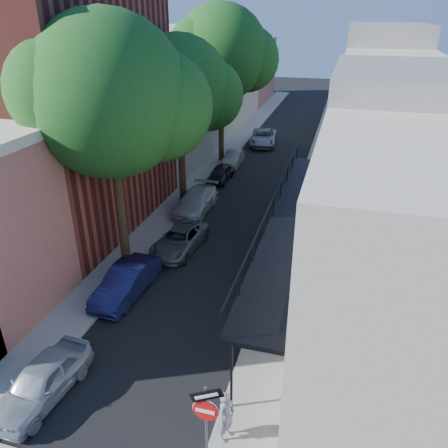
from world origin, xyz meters
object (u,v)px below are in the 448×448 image
Objects in this scene: oak_near at (121,99)px; parked_car_d at (196,201)px; parked_car_f at (233,158)px; parked_car_a at (42,381)px; parked_car_e at (220,174)px; oak_mid at (186,90)px; pedestrian at (226,416)px; parked_car_c at (180,240)px; oak_far at (228,54)px; parked_car_g at (263,137)px; sign_post at (206,413)px; parked_car_b at (126,282)px.

parked_car_d is (0.78, 6.63, -7.22)m from oak_near.
parked_car_a is at bearing -91.59° from parked_car_f.
parked_car_f is (0.00, 3.71, 0.02)m from parked_car_e.
pedestrian is (6.85, -16.32, -6.09)m from oak_mid.
parked_car_d reaches higher than parked_car_e.
oak_near is at bearing -125.80° from parked_car_c.
oak_far reaches higher than parked_car_g.
sign_post is 19.14m from oak_mid.
sign_post is 1.45m from pedestrian.
parked_car_d is 2.71× the size of pedestrian.
oak_near reaches higher than oak_mid.
oak_far is 3.61× the size of parked_car_e.
oak_far is at bearing 103.91° from sign_post.
parked_car_c is at bearing -84.04° from parked_car_e.
pedestrian is (6.04, -20.58, 0.40)m from parked_car_e.
parked_car_a is 0.82× the size of parked_car_d.
oak_near is 8.01m from oak_mid.
parked_car_g is at bearing 70.88° from oak_far.
oak_near is 2.76× the size of parked_car_c.
parked_car_g reaches higher than parked_car_d.
parked_car_b is 0.88× the size of parked_car_d.
parked_car_f is 25.04m from pedestrian.
oak_mid is at bearing 90.37° from oak_near.
sign_post is at bearing -61.29° from parked_car_c.
parked_car_e is 21.45m from pedestrian.
sign_post is 32.25m from parked_car_g.
parked_car_e is (-0.01, 5.60, -0.10)m from parked_car_d.
oak_near is 1.12× the size of oak_mid.
parked_car_d is 0.92× the size of parked_car_g.
pedestrian reaches higher than parked_car_c.
parked_car_d reaches higher than parked_car_a.
sign_post is 0.80× the size of parked_car_a.
oak_far is 17.09m from parked_car_c.
sign_post is at bearing -4.58° from parked_car_a.
oak_near reaches higher than parked_car_e.
oak_far reaches higher than parked_car_e.
parked_car_d is at bearing 39.81° from pedestrian.
oak_near is 3.46× the size of parked_car_e.
parked_car_f is at bearing 91.65° from parked_car_e.
oak_far is at bearing 89.59° from oak_mid.
oak_near reaches higher than parked_car_d.
parked_car_c is at bearing -75.39° from oak_mid.
parked_car_f is 2.10× the size of pedestrian.
oak_far is 2.60× the size of parked_car_d.
parked_car_c reaches higher than parked_car_e.
parked_car_d is (0.01, 14.99, 0.02)m from parked_car_a.
oak_far is 7.07× the size of pedestrian.
parked_car_f is (0.75, -1.07, -7.68)m from oak_far.
pedestrian is (6.04, -5.79, 0.30)m from parked_car_b.
oak_mid is 12.35m from parked_car_b.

